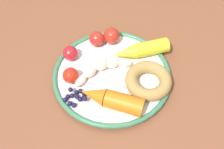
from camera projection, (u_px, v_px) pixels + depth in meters
The scene contains 11 objects.
dining_table at pixel (106, 93), 0.76m from camera, with size 1.17×0.85×0.77m.
plate at pixel (112, 75), 0.67m from camera, with size 0.28×0.28×0.02m.
banana at pixel (101, 68), 0.66m from camera, with size 0.11×0.12×0.03m.
carrot_orange at pixel (112, 100), 0.60m from camera, with size 0.04×0.14×0.04m.
carrot_yellow at pixel (141, 50), 0.69m from camera, with size 0.11×0.14×0.04m.
donut at pixel (148, 80), 0.64m from camera, with size 0.11×0.11×0.03m, color #A98347.
blueberry_pile at pixel (76, 97), 0.62m from camera, with size 0.05×0.05×0.02m.
tomato_near at pixel (97, 39), 0.71m from camera, with size 0.04×0.04×0.04m, color red.
tomato_mid at pixel (71, 75), 0.64m from camera, with size 0.04×0.04×0.04m, color red.
tomato_far at pixel (112, 36), 0.71m from camera, with size 0.04×0.04×0.04m, color red.
tomato_extra at pixel (70, 53), 0.68m from camera, with size 0.04×0.04×0.04m, color red.
Camera 1 is at (0.39, 0.14, 1.32)m, focal length 45.07 mm.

